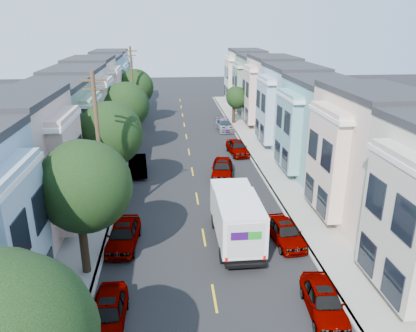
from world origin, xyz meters
TOP-DOWN VIEW (x-y plane):
  - ground at (0.00, 0.00)m, footprint 160.00×160.00m
  - road_slab at (0.00, 15.00)m, footprint 12.00×70.00m
  - curb_left at (-6.05, 15.00)m, footprint 0.30×70.00m
  - curb_right at (6.05, 15.00)m, footprint 0.30×70.00m
  - sidewalk_left at (-7.35, 15.00)m, footprint 2.60×70.00m
  - sidewalk_right at (7.35, 15.00)m, footprint 2.60×70.00m
  - centerline at (0.00, 15.00)m, footprint 0.12×70.00m
  - townhouse_row_left at (-11.15, 15.00)m, footprint 5.00×70.00m
  - townhouse_row_right at (11.15, 15.00)m, footprint 5.00×70.00m
  - tree_b at (-6.30, -3.25)m, footprint 4.70×4.70m
  - tree_c at (-6.30, 6.60)m, footprint 4.70×4.70m
  - tree_d at (-6.30, 18.06)m, footprint 4.70×4.70m
  - tree_e at (-6.30, 31.24)m, footprint 4.70×4.70m
  - tree_far_r at (6.89, 29.98)m, footprint 2.88×2.88m
  - utility_pole_near at (-6.30, 2.00)m, footprint 1.60×0.26m
  - utility_pole_far at (-6.30, 28.00)m, footprint 1.60×0.26m
  - fedex_truck at (1.90, -0.73)m, footprint 2.51×6.51m
  - lead_sedan at (2.53, 10.51)m, footprint 2.52×4.95m
  - parked_left_b at (-4.90, -7.43)m, footprint 1.61×4.15m
  - parked_left_c at (-4.90, -0.53)m, footprint 2.07×4.68m
  - parked_left_d at (-4.90, 12.14)m, footprint 1.96×4.60m
  - parked_right_a at (4.90, -7.55)m, footprint 1.92×4.27m
  - parked_right_b at (4.90, -1.07)m, footprint 2.02×4.41m
  - parked_right_c at (4.90, 16.70)m, footprint 2.16×4.61m
  - parked_right_d at (4.90, 26.57)m, footprint 2.13×4.48m

SIDE VIEW (x-z plane):
  - ground at x=0.00m, z-range 0.00..0.00m
  - centerline at x=0.00m, z-range -0.01..0.01m
  - townhouse_row_left at x=-11.15m, z-range -4.25..4.25m
  - townhouse_row_right at x=11.15m, z-range -4.25..4.25m
  - road_slab at x=0.00m, z-range 0.00..0.02m
  - curb_left at x=-6.05m, z-range 0.00..0.15m
  - curb_right at x=6.05m, z-range 0.00..0.15m
  - sidewalk_left at x=-7.35m, z-range 0.00..0.15m
  - sidewalk_right at x=7.35m, z-range 0.00..0.15m
  - parked_right_d at x=4.90m, z-range 0.00..1.31m
  - parked_left_b at x=-4.90m, z-range 0.00..1.34m
  - parked_right_a at x=4.90m, z-range 0.00..1.35m
  - parked_right_b at x=4.90m, z-range 0.00..1.39m
  - parked_right_c at x=4.90m, z-range 0.00..1.45m
  - parked_left_c at x=-4.90m, z-range 0.00..1.48m
  - parked_left_d at x=-4.90m, z-range 0.00..1.49m
  - lead_sedan at x=2.53m, z-range 0.00..1.53m
  - fedex_truck at x=1.90m, z-range 0.18..3.31m
  - tree_far_r at x=6.89m, z-range 0.98..5.89m
  - tree_e at x=-6.30m, z-range 1.23..8.42m
  - tree_d at x=-6.30m, z-range 1.30..8.63m
  - tree_b at x=-6.30m, z-range 1.34..8.75m
  - tree_c at x=-6.30m, z-range 1.39..8.90m
  - utility_pole_near at x=-6.30m, z-range 0.15..10.15m
  - utility_pole_far at x=-6.30m, z-range 0.15..10.15m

